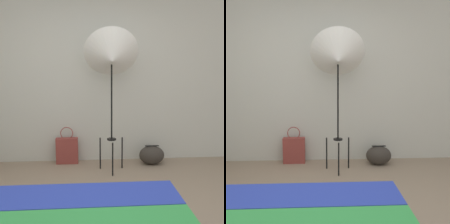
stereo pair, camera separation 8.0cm
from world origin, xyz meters
The scene contains 4 objects.
wall_back centered at (0.00, 2.18, 1.30)m, with size 8.00×0.05×2.60m.
photo_umbrella centered at (0.29, 1.67, 1.58)m, with size 0.75×0.62×1.96m.
tote_bag centered at (-0.36, 2.03, 0.21)m, with size 0.33×0.11×0.57m.
duffel_bag centered at (0.92, 1.89, 0.14)m, with size 0.38×0.28×0.29m.
Camera 1 is at (0.03, -1.87, 1.39)m, focal length 42.00 mm.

